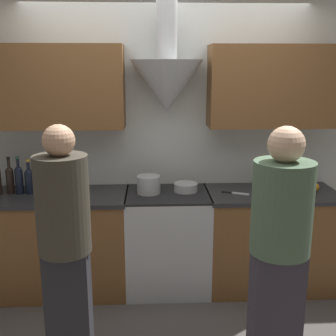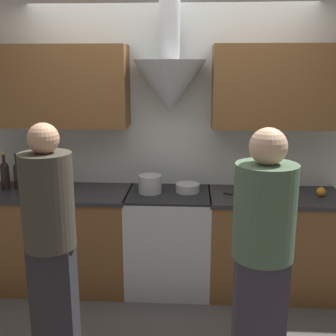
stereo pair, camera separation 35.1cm
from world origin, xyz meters
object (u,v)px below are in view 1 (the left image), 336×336
at_px(wine_bottle_5, 40,179).
at_px(orange_fruit, 315,187).
at_px(saucepan, 263,184).
at_px(person_foreground_left, 65,247).
at_px(wine_bottle_3, 19,178).
at_px(stove_range, 168,240).
at_px(mixing_bowl, 186,187).
at_px(wine_bottle_4, 29,180).
at_px(person_foreground_right, 279,250).
at_px(wine_bottle_2, 10,179).
at_px(stock_pot, 149,184).

xyz_separation_m(wine_bottle_5, orange_fruit, (2.40, -0.05, -0.09)).
xyz_separation_m(saucepan, person_foreground_left, (-1.53, -1.23, -0.03)).
height_order(wine_bottle_3, saucepan, wine_bottle_3).
distance_m(stove_range, orange_fruit, 1.39).
bearing_deg(mixing_bowl, wine_bottle_4, -179.33).
relative_size(mixing_bowl, orange_fruit, 2.70).
relative_size(mixing_bowl, person_foreground_right, 0.13).
xyz_separation_m(stove_range, wine_bottle_4, (-1.19, 0.03, 0.57)).
xyz_separation_m(wine_bottle_3, saucepan, (2.15, 0.04, -0.09)).
distance_m(wine_bottle_3, wine_bottle_5, 0.18).
distance_m(stove_range, person_foreground_left, 1.41).
height_order(wine_bottle_2, wine_bottle_3, wine_bottle_3).
bearing_deg(wine_bottle_5, stock_pot, -1.82).
distance_m(stove_range, wine_bottle_4, 1.32).
height_order(stove_range, wine_bottle_4, wine_bottle_4).
bearing_deg(wine_bottle_4, saucepan, 1.32).
height_order(wine_bottle_3, person_foreground_left, person_foreground_left).
relative_size(stock_pot, mixing_bowl, 0.97).
bearing_deg(wine_bottle_4, person_foreground_right, -34.77).
height_order(wine_bottle_4, mixing_bowl, wine_bottle_4).
height_order(mixing_bowl, saucepan, saucepan).
bearing_deg(person_foreground_right, stove_range, 116.74).
bearing_deg(person_foreground_left, wine_bottle_2, 120.19).
bearing_deg(wine_bottle_2, wine_bottle_3, -10.60).
xyz_separation_m(stove_range, mixing_bowl, (0.16, 0.05, 0.48)).
height_order(wine_bottle_5, person_foreground_left, person_foreground_left).
bearing_deg(saucepan, wine_bottle_2, -179.30).
relative_size(wine_bottle_3, person_foreground_left, 0.20).
bearing_deg(wine_bottle_3, saucepan, 1.14).
distance_m(wine_bottle_2, saucepan, 2.23).
relative_size(orange_fruit, person_foreground_right, 0.05).
distance_m(wine_bottle_2, wine_bottle_3, 0.08).
bearing_deg(wine_bottle_5, saucepan, 1.29).
relative_size(stove_range, wine_bottle_3, 2.68).
xyz_separation_m(wine_bottle_2, person_foreground_right, (1.98, -1.28, -0.12)).
relative_size(wine_bottle_3, saucepan, 2.14).
height_order(mixing_bowl, person_foreground_right, person_foreground_right).
xyz_separation_m(wine_bottle_2, saucepan, (2.23, 0.03, -0.08)).
xyz_separation_m(wine_bottle_3, stock_pot, (1.12, -0.03, -0.06)).
distance_m(stove_range, mixing_bowl, 0.51).
bearing_deg(mixing_bowl, wine_bottle_2, 179.83).
height_order(wine_bottle_5, stock_pot, wine_bottle_5).
height_order(stove_range, person_foreground_right, person_foreground_right).
bearing_deg(mixing_bowl, stock_pot, -172.68).
height_order(wine_bottle_5, person_foreground_right, person_foreground_right).
height_order(wine_bottle_2, person_foreground_right, person_foreground_right).
bearing_deg(mixing_bowl, wine_bottle_3, -179.56).
xyz_separation_m(wine_bottle_2, wine_bottle_5, (0.26, -0.02, 0.00)).
bearing_deg(person_foreground_left, stove_range, 59.96).
xyz_separation_m(wine_bottle_3, wine_bottle_4, (0.09, -0.00, -0.01)).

